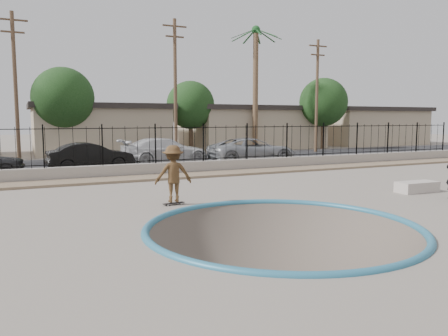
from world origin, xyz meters
TOP-DOWN VIEW (x-y plane):
  - ground at (0.00, 12.00)m, footprint 120.00×120.00m
  - bowl_pit at (0.00, -1.00)m, footprint 6.84×6.84m
  - coping_ring at (0.00, -1.00)m, footprint 7.04×7.04m
  - rock_strip at (0.00, 9.20)m, footprint 42.00×1.60m
  - retaining_wall at (0.00, 10.30)m, footprint 42.00×0.45m
  - fence at (0.00, 10.30)m, footprint 40.00×0.04m
  - street at (0.00, 17.00)m, footprint 90.00×8.00m
  - house_center at (0.00, 26.50)m, footprint 10.60×8.60m
  - house_east at (14.00, 26.50)m, footprint 12.60×8.60m
  - house_east_far at (28.00, 26.50)m, footprint 11.60×8.60m
  - palm_right at (12.00, 22.00)m, footprint 2.30×2.30m
  - utility_pole_left at (-6.00, 19.00)m, footprint 1.70×0.24m
  - utility_pole_mid at (4.00, 19.00)m, footprint 1.70×0.24m
  - utility_pole_right at (16.00, 19.00)m, footprint 1.70×0.24m
  - street_tree_left at (-3.00, 23.00)m, footprint 4.32×4.32m
  - street_tree_mid at (7.00, 24.00)m, footprint 3.96×3.96m
  - street_tree_right at (19.00, 22.00)m, footprint 4.32×4.32m
  - skater at (-1.54, 3.00)m, footprint 1.26×0.84m
  - skateboard at (-1.54, 3.00)m, footprint 0.74×0.30m
  - concrete_ledge at (7.50, 1.44)m, footprint 1.63×0.76m
  - car_b at (-2.56, 13.58)m, footprint 4.49×1.87m
  - car_c at (1.94, 15.00)m, footprint 5.49×2.54m
  - car_d at (7.09, 13.52)m, footprint 5.59×2.79m

SIDE VIEW (x-z plane):
  - ground at x=0.00m, z-range -2.20..0.00m
  - bowl_pit at x=0.00m, z-range -0.90..0.90m
  - coping_ring at x=0.00m, z-range -0.10..0.10m
  - street at x=0.00m, z-range 0.00..0.04m
  - skateboard at x=-1.54m, z-range 0.02..0.08m
  - rock_strip at x=0.00m, z-range 0.00..0.11m
  - concrete_ledge at x=7.50m, z-range 0.00..0.40m
  - retaining_wall at x=0.00m, z-range 0.00..0.60m
  - car_b at x=-2.56m, z-range 0.04..1.48m
  - car_d at x=7.09m, z-range 0.04..1.56m
  - car_c at x=1.94m, z-range 0.04..1.59m
  - skater at x=-1.54m, z-range 0.00..1.81m
  - fence at x=0.00m, z-range 0.60..2.40m
  - house_east at x=14.00m, z-range 0.02..3.92m
  - house_east_far at x=28.00m, z-range 0.02..3.92m
  - house_center at x=0.00m, z-range 0.02..3.92m
  - street_tree_mid at x=7.00m, z-range 0.92..6.75m
  - street_tree_left at x=-3.00m, z-range 1.01..7.37m
  - street_tree_right at x=19.00m, z-range 1.01..7.37m
  - utility_pole_left at x=-6.00m, z-range 0.20..9.20m
  - utility_pole_right at x=16.00m, z-range 0.20..9.20m
  - utility_pole_mid at x=4.00m, z-range 0.21..9.71m
  - palm_right at x=12.00m, z-range 2.18..12.48m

